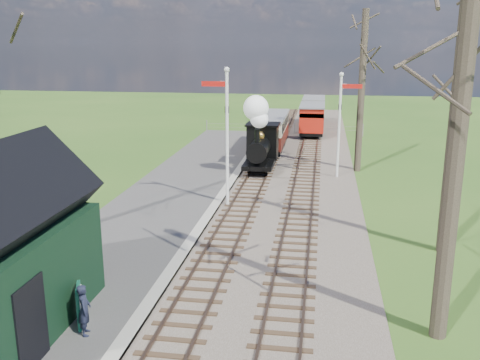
% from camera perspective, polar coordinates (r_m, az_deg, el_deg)
% --- Properties ---
extents(distant_hills, '(114.40, 48.00, 22.02)m').
position_cam_1_polar(distant_hills, '(74.95, 6.85, -3.82)').
color(distant_hills, '#385B23').
rests_on(distant_hills, ground).
extents(ballast_bed, '(8.00, 60.00, 0.10)m').
position_cam_1_polar(ballast_bed, '(29.75, 4.49, 0.47)').
color(ballast_bed, brown).
rests_on(ballast_bed, ground).
extents(track_near, '(1.60, 60.00, 0.15)m').
position_cam_1_polar(track_near, '(29.85, 2.01, 0.66)').
color(track_near, brown).
rests_on(track_near, ground).
extents(track_far, '(1.60, 60.00, 0.15)m').
position_cam_1_polar(track_far, '(29.67, 7.00, 0.47)').
color(track_far, brown).
rests_on(track_far, ground).
extents(platform, '(5.00, 44.00, 0.20)m').
position_cam_1_polar(platform, '(23.04, -9.10, -3.74)').
color(platform, '#474442').
rests_on(platform, ground).
extents(coping_strip, '(0.40, 44.00, 0.21)m').
position_cam_1_polar(coping_strip, '(22.45, -3.49, -4.05)').
color(coping_strip, '#B2AD9E').
rests_on(coping_strip, ground).
extents(semaphore_near, '(1.22, 0.24, 6.22)m').
position_cam_1_polar(semaphore_near, '(23.45, -1.55, 5.62)').
color(semaphore_near, silver).
rests_on(semaphore_near, ground).
extents(semaphore_far, '(1.22, 0.24, 5.72)m').
position_cam_1_polar(semaphore_far, '(29.06, 10.72, 6.57)').
color(semaphore_far, silver).
rests_on(semaphore_far, ground).
extents(bare_trees, '(15.51, 22.39, 12.00)m').
position_cam_1_polar(bare_trees, '(17.13, 1.83, 7.68)').
color(bare_trees, '#382D23').
rests_on(bare_trees, ground).
extents(fence_line, '(12.60, 0.08, 1.00)m').
position_cam_1_polar(fence_line, '(43.42, 4.63, 5.60)').
color(fence_line, slate).
rests_on(fence_line, ground).
extents(locomotive, '(1.73, 4.05, 4.34)m').
position_cam_1_polar(locomotive, '(30.14, 2.18, 4.50)').
color(locomotive, black).
rests_on(locomotive, ground).
extents(coach, '(2.02, 6.94, 2.13)m').
position_cam_1_polar(coach, '(36.17, 3.31, 5.31)').
color(coach, black).
rests_on(coach, ground).
extents(red_carriage_a, '(1.92, 4.74, 2.02)m').
position_cam_1_polar(red_carriage_a, '(42.51, 7.69, 6.49)').
color(red_carriage_a, black).
rests_on(red_carriage_a, ground).
extents(red_carriage_b, '(1.92, 4.74, 2.02)m').
position_cam_1_polar(red_carriage_b, '(47.96, 7.85, 7.39)').
color(red_carriage_b, black).
rests_on(red_carriage_b, ground).
extents(sign_board, '(0.34, 0.72, 1.09)m').
position_cam_1_polar(sign_board, '(14.54, -16.74, -12.72)').
color(sign_board, '#104D38').
rests_on(sign_board, platform).
extents(bench, '(0.68, 1.31, 0.72)m').
position_cam_1_polar(bench, '(13.69, -23.18, -16.12)').
color(bench, '#402C17').
rests_on(bench, platform).
extents(person, '(0.46, 0.56, 1.32)m').
position_cam_1_polar(person, '(14.05, -16.27, -13.14)').
color(person, '#1B1E30').
rests_on(person, platform).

